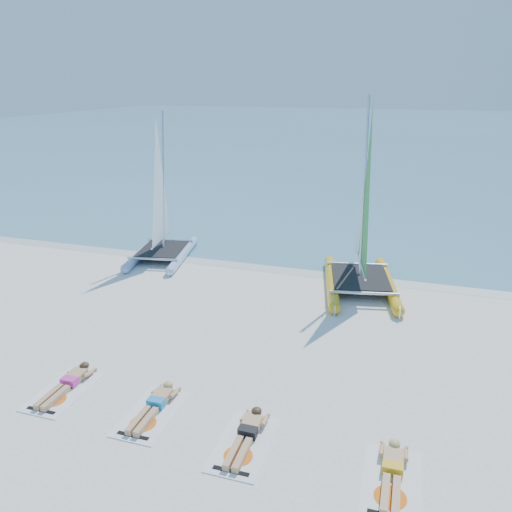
# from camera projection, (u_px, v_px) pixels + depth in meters

# --- Properties ---
(ground) EXTENTS (140.00, 140.00, 0.00)m
(ground) POSITION_uv_depth(u_px,v_px,m) (217.00, 331.00, 14.13)
(ground) COLOR white
(ground) RESTS_ON ground
(sea) EXTENTS (140.00, 115.00, 0.01)m
(sea) POSITION_uv_depth(u_px,v_px,m) (381.00, 130.00, 70.83)
(sea) COLOR #72B1BF
(sea) RESTS_ON ground
(wet_sand_strip) EXTENTS (140.00, 1.40, 0.01)m
(wet_sand_strip) POSITION_uv_depth(u_px,v_px,m) (270.00, 266.00, 19.08)
(wet_sand_strip) COLOR silver
(wet_sand_strip) RESTS_ON ground
(catamaran_blue) EXTENTS (2.76, 4.54, 5.79)m
(catamaran_blue) POSITION_uv_depth(u_px,v_px,m) (161.00, 215.00, 19.49)
(catamaran_blue) COLOR #A2B7D5
(catamaran_blue) RESTS_ON ground
(catamaran_yellow) EXTENTS (3.17, 5.23, 6.49)m
(catamaran_yellow) POSITION_uv_depth(u_px,v_px,m) (362.00, 227.00, 16.80)
(catamaran_yellow) COLOR yellow
(catamaran_yellow) RESTS_ON ground
(towel_a) EXTENTS (1.00, 1.85, 0.02)m
(towel_a) POSITION_uv_depth(u_px,v_px,m) (64.00, 391.00, 11.37)
(towel_a) COLOR white
(towel_a) RESTS_ON ground
(sunbather_a) EXTENTS (0.37, 1.73, 0.26)m
(sunbather_a) POSITION_uv_depth(u_px,v_px,m) (68.00, 382.00, 11.50)
(sunbather_a) COLOR tan
(sunbather_a) RESTS_ON towel_a
(towel_b) EXTENTS (1.00, 1.85, 0.02)m
(towel_b) POSITION_uv_depth(u_px,v_px,m) (151.00, 413.00, 10.60)
(towel_b) COLOR white
(towel_b) RESTS_ON ground
(sunbather_b) EXTENTS (0.37, 1.73, 0.26)m
(sunbather_b) POSITION_uv_depth(u_px,v_px,m) (155.00, 404.00, 10.74)
(sunbather_b) COLOR tan
(sunbather_b) RESTS_ON towel_b
(towel_c) EXTENTS (1.00, 1.85, 0.02)m
(towel_c) POSITION_uv_depth(u_px,v_px,m) (244.00, 444.00, 9.70)
(towel_c) COLOR white
(towel_c) RESTS_ON ground
(sunbather_c) EXTENTS (0.37, 1.73, 0.26)m
(sunbather_c) POSITION_uv_depth(u_px,v_px,m) (247.00, 433.00, 9.84)
(sunbather_c) COLOR tan
(sunbather_c) RESTS_ON towel_c
(towel_d) EXTENTS (1.00, 1.85, 0.02)m
(towel_d) POSITION_uv_depth(u_px,v_px,m) (391.00, 483.00, 8.78)
(towel_d) COLOR white
(towel_d) RESTS_ON ground
(sunbather_d) EXTENTS (0.37, 1.73, 0.26)m
(sunbather_d) POSITION_uv_depth(u_px,v_px,m) (392.00, 470.00, 8.91)
(sunbather_d) COLOR tan
(sunbather_d) RESTS_ON towel_d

